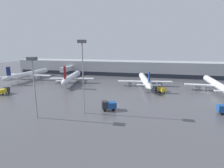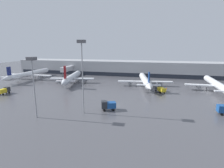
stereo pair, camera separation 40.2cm
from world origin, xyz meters
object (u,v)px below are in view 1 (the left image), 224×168
Objects in this scene: parked_jet_0 at (145,80)px; parked_jet_3 at (29,74)px; parked_jet_1 at (217,85)px; traffic_cone_1 at (166,88)px; traffic_cone_0 at (7,90)px; apron_light_mast_1 at (82,57)px; service_truck_2 at (109,105)px; apron_light_mast_0 at (33,70)px; service_truck_0 at (160,88)px; service_truck_1 at (4,91)px; parked_jet_2 at (72,77)px.

parked_jet_3 is at bearing 78.98° from parked_jet_0.
parked_jet_1 reaches higher than traffic_cone_1.
parked_jet_3 reaches higher than parked_jet_0.
traffic_cone_1 is (-19.64, -1.04, -2.40)m from parked_jet_1.
parked_jet_0 is 10.53m from traffic_cone_1.
parked_jet_3 is at bearing 88.08° from parked_jet_1.
apron_light_mast_1 is at bearing -21.94° from traffic_cone_0.
apron_light_mast_0 is at bearing 7.28° from service_truck_2.
apron_light_mast_0 reaches higher than parked_jet_1.
service_truck_1 is at bearing 76.14° from service_truck_0.
service_truck_0 is 37.92m from apron_light_mast_1.
apron_light_mast_0 is 12.37m from apron_light_mast_1.
parked_jet_3 reaches higher than traffic_cone_1.
service_truck_2 is 0.23× the size of apron_light_mast_1.
parked_jet_2 reaches higher than service_truck_1.
service_truck_0 is (42.69, -8.61, -1.29)m from parked_jet_2.
parked_jet_1 is 19.82m from traffic_cone_1.
service_truck_1 is 5.94× the size of traffic_cone_1.
service_truck_1 is 44.10m from service_truck_2.
parked_jet_3 reaches higher than traffic_cone_0.
traffic_cone_0 is (-62.57, -11.69, -1.25)m from service_truck_0.
service_truck_2 is at bearing -124.06° from parked_jet_3.
apron_light_mast_1 reaches higher than traffic_cone_1.
parked_jet_0 is 1.78× the size of apron_light_mast_1.
parked_jet_1 is 57.57m from apron_light_mast_1.
apron_light_mast_0 reaches higher than parked_jet_2.
traffic_cone_1 is (65.56, 17.72, 0.09)m from traffic_cone_0.
service_truck_2 is at bearing 130.99° from parked_jet_1.
parked_jet_3 reaches higher than service_truck_1.
parked_jet_3 is 2.49× the size of apron_light_mast_0.
apron_light_mast_1 reaches higher than parked_jet_1.
parked_jet_3 is at bearing 23.73° from service_truck_1.
service_truck_1 is at bearing 107.45° from parked_jet_1.
traffic_cone_0 is 67.91m from traffic_cone_1.
service_truck_0 is at bearing -71.99° from service_truck_1.
traffic_cone_0 is 47.42m from apron_light_mast_1.
apron_light_mast_1 is at bearing -129.90° from parked_jet_3.
parked_jet_2 reaches higher than parked_jet_1.
parked_jet_3 is at bearing 72.09° from parked_jet_2.
traffic_cone_1 is at bearing -67.68° from service_truck_1.
service_truck_2 is (-37.53, -31.76, -1.22)m from parked_jet_1.
parked_jet_3 is at bearing 130.22° from apron_light_mast_0.
service_truck_0 is at bearing -100.09° from parked_jet_3.
service_truck_2 is (55.14, -36.08, -1.62)m from parked_jet_3.
parked_jet_1 reaches higher than parked_jet_0.
apron_light_mast_1 is (-43.49, -35.56, 12.56)m from parked_jet_1.
parked_jet_0 is at bearing -99.84° from parked_jet_2.
service_truck_1 is 41.55m from apron_light_mast_1.
traffic_cone_0 is (-56.10, -21.75, -2.37)m from parked_jet_0.
parked_jet_3 is (-92.67, 4.32, 0.40)m from parked_jet_1.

